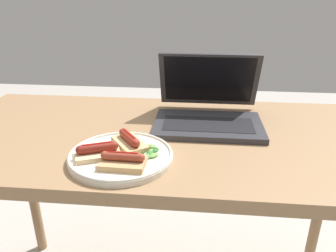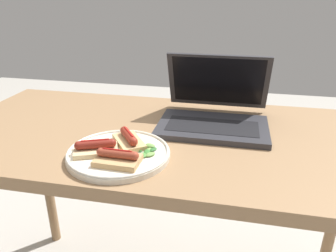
{
  "view_description": "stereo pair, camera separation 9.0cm",
  "coord_description": "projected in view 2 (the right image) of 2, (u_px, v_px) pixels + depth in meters",
  "views": [
    {
      "loc": [
        0.11,
        -0.91,
        1.17
      ],
      "look_at": [
        0.03,
        -0.09,
        0.81
      ],
      "focal_mm": 35.0,
      "sensor_mm": 36.0,
      "label": 1
    },
    {
      "loc": [
        0.2,
        -0.89,
        1.17
      ],
      "look_at": [
        0.03,
        -0.09,
        0.81
      ],
      "focal_mm": 35.0,
      "sensor_mm": 36.0,
      "label": 2
    }
  ],
  "objects": [
    {
      "name": "salad_pile",
      "position": [
        147.0,
        150.0,
        0.85
      ],
      "size": [
        0.06,
        0.08,
        0.01
      ],
      "color": "#709E4C",
      "rests_on": "plate"
    },
    {
      "name": "sausage_toast_left",
      "position": [
        96.0,
        148.0,
        0.84
      ],
      "size": [
        0.13,
        0.1,
        0.04
      ],
      "rotation": [
        0.0,
        0.0,
        0.39
      ],
      "color": "#D6B784",
      "rests_on": "plate"
    },
    {
      "name": "laptop",
      "position": [
        214.0,
        113.0,
        1.05
      ],
      "size": [
        0.34,
        0.3,
        0.21
      ],
      "color": "#2D2D33",
      "rests_on": "desk"
    },
    {
      "name": "sausage_toast_middle",
      "position": [
        118.0,
        158.0,
        0.79
      ],
      "size": [
        0.11,
        0.07,
        0.04
      ],
      "rotation": [
        0.0,
        0.0,
        3.11
      ],
      "color": "tan",
      "rests_on": "plate"
    },
    {
      "name": "plate",
      "position": [
        119.0,
        153.0,
        0.85
      ],
      "size": [
        0.27,
        0.27,
        0.02
      ],
      "color": "silver",
      "rests_on": "desk"
    },
    {
      "name": "sausage_toast_right",
      "position": [
        129.0,
        139.0,
        0.89
      ],
      "size": [
        0.12,
        0.13,
        0.04
      ],
      "rotation": [
        0.0,
        0.0,
        5.34
      ],
      "color": "tan",
      "rests_on": "plate"
    },
    {
      "name": "desk",
      "position": [
        166.0,
        153.0,
        1.03
      ],
      "size": [
        1.38,
        0.66,
        0.75
      ],
      "color": "#93704C",
      "rests_on": "ground_plane"
    }
  ]
}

